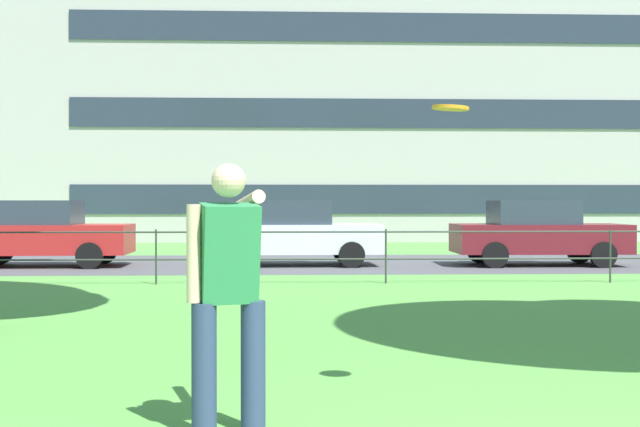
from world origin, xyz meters
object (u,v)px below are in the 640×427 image
Objects in this scene: car_red_right at (41,233)px; apartment_building_background at (409,88)px; person_thrower at (228,288)px; car_white_far_left at (294,233)px; car_maroon_center at (537,233)px; frisbee at (451,108)px.

car_red_right is 0.12× the size of apartment_building_background.
car_white_far_left is at bearing 87.62° from person_thrower.
car_white_far_left is at bearing 177.93° from car_maroon_center.
frisbee is at bearing -85.93° from car_white_far_left.
frisbee is (1.58, 0.73, 1.24)m from person_thrower.
apartment_building_background is (6.01, 32.42, 5.76)m from person_thrower.
apartment_building_background is (11.30, 18.04, 5.92)m from car_red_right.
person_thrower reaches higher than car_maroon_center.
car_white_far_left is 19.67m from apartment_building_background.
apartment_building_background is at bearing 73.24° from car_white_far_left.
frisbee is 0.01× the size of apartment_building_background.
frisbee is at bearing -63.31° from car_red_right.
apartment_building_background is at bearing 82.04° from frisbee.
person_thrower is 15.32m from car_red_right.
car_white_far_left is at bearing 94.07° from frisbee.
frisbee is 14.41m from car_maroon_center.
car_red_right is (-6.86, 13.65, -1.40)m from frisbee.
car_red_right is 22.09m from apartment_building_background.
apartment_building_background reaches higher than car_red_right.
frisbee is at bearing -109.49° from car_maroon_center.
car_red_right is at bearing -122.06° from apartment_building_background.
person_thrower is at bearing -155.25° from frisbee.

